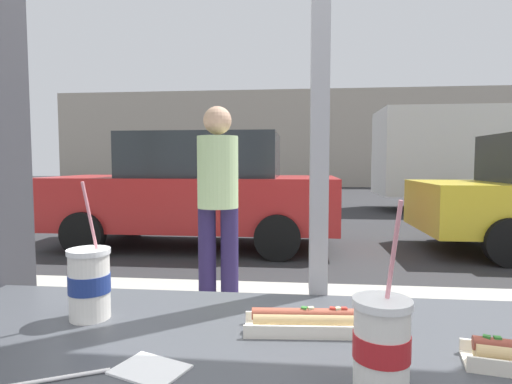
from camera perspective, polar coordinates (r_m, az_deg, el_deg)
ground_plane at (r=9.19m, az=6.15°, el=-4.39°), size 60.00×60.00×0.00m
sidewalk_strip at (r=2.97m, az=6.83°, el=-21.30°), size 16.00×2.80×0.15m
window_wall at (r=1.24m, az=8.85°, el=23.21°), size 2.63×0.20×2.90m
building_facade_far at (r=23.74m, az=6.02°, el=7.26°), size 28.00×1.20×5.35m
soda_cup_left at (r=0.72m, az=16.81°, el=-19.35°), size 0.09×0.09×0.31m
soda_cup_right at (r=1.06m, az=-21.86°, el=-11.43°), size 0.10×0.10×0.32m
hotdog_tray_near at (r=0.94m, az=6.50°, el=-17.14°), size 0.26×0.10×0.05m
loose_straw at (r=0.83m, az=-26.46°, el=-22.03°), size 0.17×0.09×0.01m
napkin_wrapper at (r=0.81m, az=-14.32°, el=-22.51°), size 0.14×0.13×0.00m
parked_car_red at (r=6.73m, az=-8.21°, el=0.29°), size 4.52×1.95×1.80m
box_truck at (r=13.22m, az=29.76°, el=4.42°), size 6.43×2.44×2.81m
pedestrian at (r=3.28m, az=-5.24°, el=-0.53°), size 0.32×0.32×1.63m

